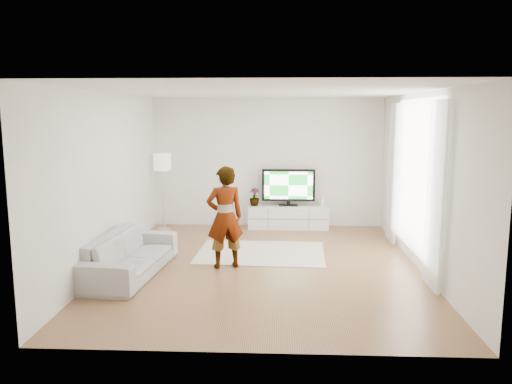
{
  "coord_description": "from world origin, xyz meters",
  "views": [
    {
      "loc": [
        0.24,
        -7.85,
        2.47
      ],
      "look_at": [
        -0.13,
        0.4,
        1.16
      ],
      "focal_mm": 35.0,
      "sensor_mm": 36.0,
      "label": 1
    }
  ],
  "objects_px": {
    "television": "(288,186)",
    "player": "(225,217)",
    "floor_lamp": "(162,165)",
    "media_console": "(288,217)",
    "sofa": "(130,254)",
    "rug": "(261,253)"
  },
  "relations": [
    {
      "from": "television",
      "to": "floor_lamp",
      "type": "height_order",
      "value": "floor_lamp"
    },
    {
      "from": "player",
      "to": "rug",
      "type": "bearing_deg",
      "value": -141.88
    },
    {
      "from": "player",
      "to": "sofa",
      "type": "distance_m",
      "value": 1.57
    },
    {
      "from": "television",
      "to": "player",
      "type": "height_order",
      "value": "player"
    },
    {
      "from": "media_console",
      "to": "sofa",
      "type": "height_order",
      "value": "sofa"
    },
    {
      "from": "rug",
      "to": "sofa",
      "type": "xyz_separation_m",
      "value": [
        -1.97,
        -1.27,
        0.31
      ]
    },
    {
      "from": "television",
      "to": "rug",
      "type": "relative_size",
      "value": 0.51
    },
    {
      "from": "media_console",
      "to": "floor_lamp",
      "type": "bearing_deg",
      "value": -174.23
    },
    {
      "from": "rug",
      "to": "floor_lamp",
      "type": "distance_m",
      "value": 3.08
    },
    {
      "from": "sofa",
      "to": "rug",
      "type": "bearing_deg",
      "value": -51.67
    },
    {
      "from": "player",
      "to": "sofa",
      "type": "relative_size",
      "value": 0.76
    },
    {
      "from": "media_console",
      "to": "floor_lamp",
      "type": "height_order",
      "value": "floor_lamp"
    },
    {
      "from": "rug",
      "to": "sofa",
      "type": "distance_m",
      "value": 2.37
    },
    {
      "from": "media_console",
      "to": "sofa",
      "type": "bearing_deg",
      "value": -127.32
    },
    {
      "from": "media_console",
      "to": "floor_lamp",
      "type": "distance_m",
      "value": 2.91
    },
    {
      "from": "television",
      "to": "floor_lamp",
      "type": "relative_size",
      "value": 0.7
    },
    {
      "from": "television",
      "to": "rug",
      "type": "bearing_deg",
      "value": -104.45
    },
    {
      "from": "sofa",
      "to": "player",
      "type": "bearing_deg",
      "value": -68.87
    },
    {
      "from": "rug",
      "to": "floor_lamp",
      "type": "relative_size",
      "value": 1.37
    },
    {
      "from": "rug",
      "to": "player",
      "type": "xyz_separation_m",
      "value": [
        -0.54,
        -0.87,
        0.82
      ]
    },
    {
      "from": "television",
      "to": "floor_lamp",
      "type": "bearing_deg",
      "value": -173.64
    },
    {
      "from": "media_console",
      "to": "television",
      "type": "height_order",
      "value": "television"
    }
  ]
}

